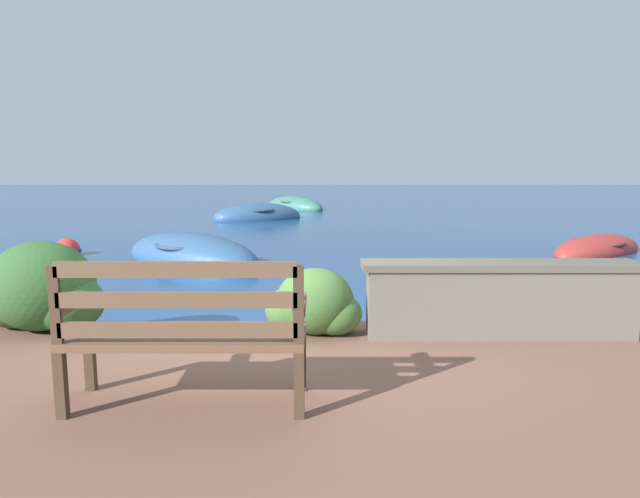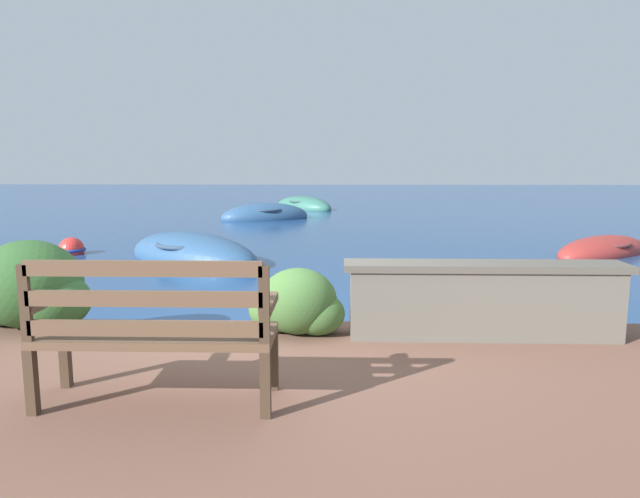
% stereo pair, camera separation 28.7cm
% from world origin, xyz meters
% --- Properties ---
extents(ground_plane, '(80.00, 80.00, 0.00)m').
position_xyz_m(ground_plane, '(0.00, 0.00, 0.00)').
color(ground_plane, navy).
extents(park_bench, '(1.45, 0.48, 0.93)m').
position_xyz_m(park_bench, '(-0.53, -1.90, 0.70)').
color(park_bench, '#433123').
rests_on(park_bench, patio_terrace).
extents(stone_wall, '(2.36, 0.39, 0.64)m').
position_xyz_m(stone_wall, '(1.81, -0.45, 0.55)').
color(stone_wall, '#666056').
rests_on(stone_wall, patio_terrace).
extents(hedge_clump_far_left, '(1.17, 0.84, 0.79)m').
position_xyz_m(hedge_clump_far_left, '(-2.20, -0.26, 0.56)').
color(hedge_clump_far_left, '#2D5628').
rests_on(hedge_clump_far_left, patio_terrace).
extents(hedge_clump_left, '(0.84, 0.61, 0.57)m').
position_xyz_m(hedge_clump_left, '(0.22, -0.38, 0.47)').
color(hedge_clump_left, '#426B33').
rests_on(hedge_clump_left, patio_terrace).
extents(hedge_clump_centre, '(0.88, 0.64, 0.60)m').
position_xyz_m(hedge_clump_centre, '(2.14, -0.28, 0.48)').
color(hedge_clump_centre, '#426B33').
rests_on(hedge_clump_centre, patio_terrace).
extents(rowboat_nearest, '(3.15, 2.82, 0.88)m').
position_xyz_m(rowboat_nearest, '(-1.94, 4.52, 0.07)').
color(rowboat_nearest, '#2D517A').
rests_on(rowboat_nearest, ground_plane).
extents(rowboat_mid, '(2.63, 2.30, 0.61)m').
position_xyz_m(rowboat_mid, '(5.54, 5.48, 0.05)').
color(rowboat_mid, '#9E2D28').
rests_on(rowboat_mid, ground_plane).
extents(rowboat_far, '(2.96, 2.20, 0.87)m').
position_xyz_m(rowboat_far, '(-1.60, 11.96, 0.07)').
color(rowboat_far, '#2D517A').
rests_on(rowboat_far, ground_plane).
extents(rowboat_outer, '(2.70, 2.73, 0.84)m').
position_xyz_m(rowboat_outer, '(-0.67, 15.90, 0.07)').
color(rowboat_outer, '#336B5B').
rests_on(rowboat_outer, ground_plane).
extents(mooring_buoy, '(0.51, 0.51, 0.47)m').
position_xyz_m(mooring_buoy, '(-4.41, 5.23, 0.08)').
color(mooring_buoy, red).
rests_on(mooring_buoy, ground_plane).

